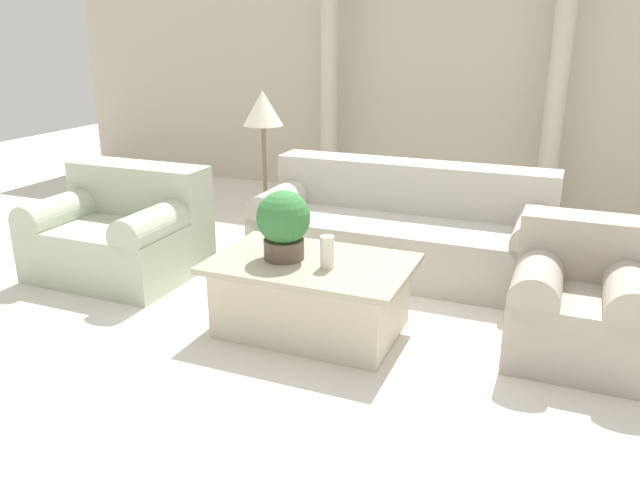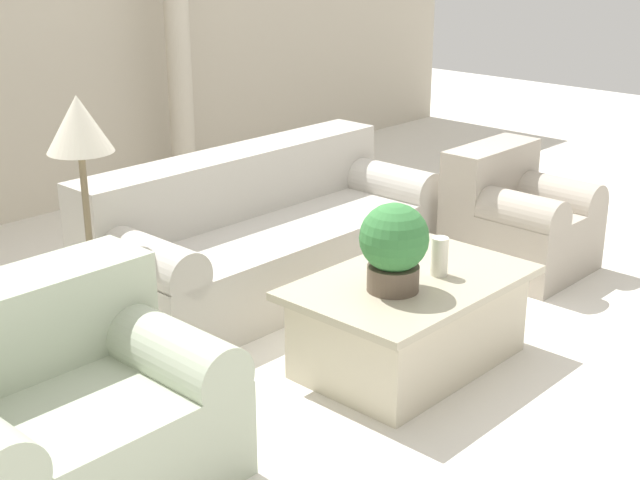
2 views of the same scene
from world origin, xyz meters
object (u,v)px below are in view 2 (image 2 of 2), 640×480
object	(u,v)px
coffee_table	(410,321)
floor_lamp	(80,139)
armchair	(516,217)
potted_plant	(394,245)
loveseat	(54,408)
sofa_long	(264,235)

from	to	relation	value
coffee_table	floor_lamp	xyz separation A→B (m)	(-1.01, 1.32, 0.91)
armchair	potted_plant	bearing A→B (deg)	-168.30
armchair	loveseat	bearing A→B (deg)	179.06
sofa_long	armchair	xyz separation A→B (m)	(1.34, -0.99, 0.01)
coffee_table	armchair	world-z (taller)	armchair
coffee_table	potted_plant	size ratio (longest dim) A/B	2.84
potted_plant	sofa_long	bearing A→B (deg)	73.01
loveseat	potted_plant	xyz separation A→B (m)	(1.63, -0.42, 0.36)
floor_lamp	armchair	world-z (taller)	floor_lamp
sofa_long	loveseat	xyz separation A→B (m)	(-2.04, -0.93, 0.01)
floor_lamp	armchair	size ratio (longest dim) A/B	1.71
coffee_table	potted_plant	bearing A→B (deg)	-172.66
loveseat	coffee_table	world-z (taller)	loveseat
sofa_long	armchair	bearing A→B (deg)	-36.31
potted_plant	armchair	size ratio (longest dim) A/B	0.55
floor_lamp	armchair	xyz separation A→B (m)	(2.58, -0.98, -0.81)
loveseat	coffee_table	bearing A→B (deg)	-12.38
loveseat	floor_lamp	bearing A→B (deg)	49.22
loveseat	armchair	distance (m)	3.38
sofa_long	potted_plant	bearing A→B (deg)	-106.99
coffee_table	potted_plant	distance (m)	0.50
sofa_long	coffee_table	bearing A→B (deg)	-100.00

